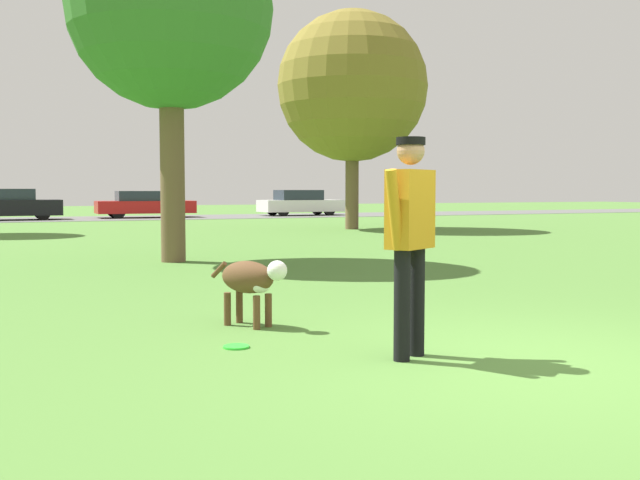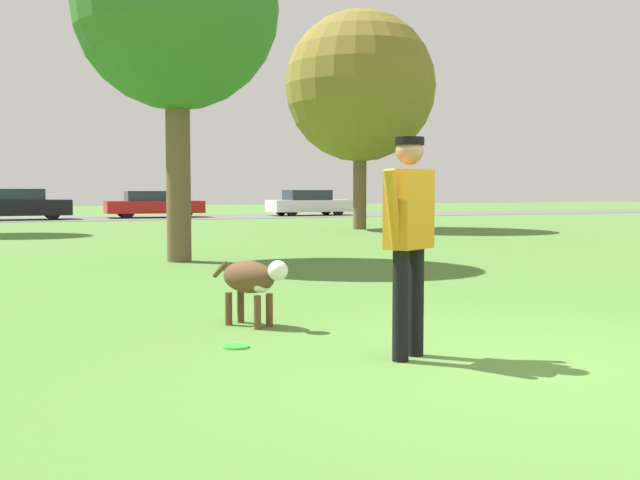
# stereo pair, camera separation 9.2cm
# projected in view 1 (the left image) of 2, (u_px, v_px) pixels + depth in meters

# --- Properties ---
(ground_plane) EXTENTS (120.00, 120.00, 0.00)m
(ground_plane) POSITION_uv_depth(u_px,v_px,m) (532.00, 365.00, 5.74)
(ground_plane) COLOR #4C7A33
(far_road_strip) EXTENTS (120.00, 6.00, 0.01)m
(far_road_strip) POSITION_uv_depth(u_px,v_px,m) (79.00, 219.00, 34.52)
(far_road_strip) COLOR #5B5B59
(far_road_strip) RESTS_ON ground_plane
(person) EXTENTS (0.66, 0.43, 1.76)m
(person) POSITION_uv_depth(u_px,v_px,m) (410.00, 227.00, 5.91)
(person) COLOR black
(person) RESTS_ON ground_plane
(dog) EXTENTS (0.61, 0.89, 0.67)m
(dog) POSITION_uv_depth(u_px,v_px,m) (251.00, 280.00, 7.33)
(dog) COLOR brown
(dog) RESTS_ON ground_plane
(frisbee) EXTENTS (0.23, 0.23, 0.02)m
(frisbee) POSITION_uv_depth(u_px,v_px,m) (236.00, 347.00, 6.37)
(frisbee) COLOR #33D838
(frisbee) RESTS_ON ground_plane
(tree_far_right) EXTENTS (5.08, 5.08, 7.38)m
(tree_far_right) POSITION_uv_depth(u_px,v_px,m) (352.00, 87.00, 25.27)
(tree_far_right) COLOR brown
(tree_far_right) RESTS_ON ground_plane
(tree_mid_center) EXTENTS (3.79, 3.79, 6.61)m
(tree_mid_center) POSITION_uv_depth(u_px,v_px,m) (170.00, 8.00, 13.69)
(tree_mid_center) COLOR brown
(tree_mid_center) RESTS_ON ground_plane
(parked_car_black) EXTENTS (4.19, 1.81, 1.39)m
(parked_car_black) POSITION_uv_depth(u_px,v_px,m) (11.00, 205.00, 33.08)
(parked_car_black) COLOR black
(parked_car_black) RESTS_ON ground_plane
(parked_car_red) EXTENTS (4.63, 1.94, 1.29)m
(parked_car_red) POSITION_uv_depth(u_px,v_px,m) (145.00, 204.00, 35.90)
(parked_car_red) COLOR red
(parked_car_red) RESTS_ON ground_plane
(parked_car_white) EXTENTS (4.36, 1.83, 1.33)m
(parked_car_white) POSITION_uv_depth(u_px,v_px,m) (300.00, 203.00, 39.02)
(parked_car_white) COLOR white
(parked_car_white) RESTS_ON ground_plane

